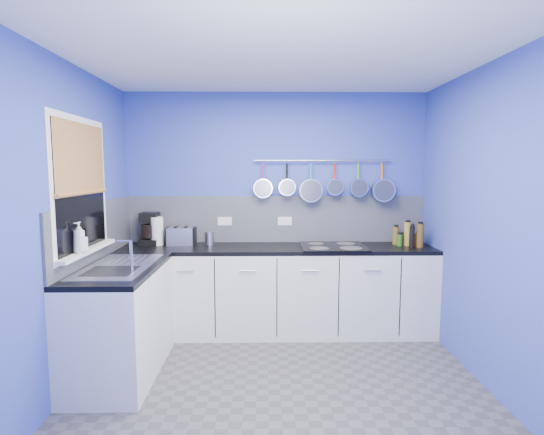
{
  "coord_description": "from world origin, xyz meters",
  "views": [
    {
      "loc": [
        -0.11,
        -3.12,
        1.68
      ],
      "look_at": [
        -0.05,
        0.75,
        1.25
      ],
      "focal_mm": 28.28,
      "sensor_mm": 36.0,
      "label": 1
    }
  ],
  "objects_px": {
    "canister": "(210,238)",
    "coffee_maker": "(149,229)",
    "toaster": "(181,236)",
    "soap_bottle_a": "(79,237)",
    "paper_towel": "(157,231)",
    "hob": "(333,246)",
    "soap_bottle_b": "(80,241)"
  },
  "relations": [
    {
      "from": "toaster",
      "to": "soap_bottle_a",
      "type": "bearing_deg",
      "value": -117.89
    },
    {
      "from": "toaster",
      "to": "hob",
      "type": "xyz_separation_m",
      "value": [
        1.57,
        -0.16,
        -0.08
      ]
    },
    {
      "from": "soap_bottle_b",
      "to": "canister",
      "type": "xyz_separation_m",
      "value": [
        0.83,
        1.18,
        -0.17
      ]
    },
    {
      "from": "toaster",
      "to": "hob",
      "type": "relative_size",
      "value": 0.44
    },
    {
      "from": "paper_towel",
      "to": "canister",
      "type": "relative_size",
      "value": 2.16
    },
    {
      "from": "toaster",
      "to": "canister",
      "type": "height_order",
      "value": "toaster"
    },
    {
      "from": "soap_bottle_a",
      "to": "paper_towel",
      "type": "bearing_deg",
      "value": 76.29
    },
    {
      "from": "soap_bottle_b",
      "to": "hob",
      "type": "height_order",
      "value": "soap_bottle_b"
    },
    {
      "from": "paper_towel",
      "to": "canister",
      "type": "height_order",
      "value": "paper_towel"
    },
    {
      "from": "coffee_maker",
      "to": "paper_towel",
      "type": "bearing_deg",
      "value": -16.52
    },
    {
      "from": "soap_bottle_a",
      "to": "paper_towel",
      "type": "xyz_separation_m",
      "value": [
        0.29,
        1.19,
        -0.12
      ]
    },
    {
      "from": "canister",
      "to": "coffee_maker",
      "type": "bearing_deg",
      "value": 178.76
    },
    {
      "from": "toaster",
      "to": "canister",
      "type": "relative_size",
      "value": 2.08
    },
    {
      "from": "soap_bottle_b",
      "to": "coffee_maker",
      "type": "relative_size",
      "value": 0.51
    },
    {
      "from": "soap_bottle_b",
      "to": "coffee_maker",
      "type": "xyz_separation_m",
      "value": [
        0.2,
        1.2,
        -0.07
      ]
    },
    {
      "from": "toaster",
      "to": "canister",
      "type": "xyz_separation_m",
      "value": [
        0.3,
        -0.0,
        -0.02
      ]
    },
    {
      "from": "coffee_maker",
      "to": "soap_bottle_a",
      "type": "bearing_deg",
      "value": -98.45
    },
    {
      "from": "canister",
      "to": "hob",
      "type": "bearing_deg",
      "value": -7.05
    },
    {
      "from": "soap_bottle_b",
      "to": "paper_towel",
      "type": "height_order",
      "value": "soap_bottle_b"
    },
    {
      "from": "paper_towel",
      "to": "coffee_maker",
      "type": "height_order",
      "value": "coffee_maker"
    },
    {
      "from": "coffee_maker",
      "to": "hob",
      "type": "relative_size",
      "value": 0.52
    },
    {
      "from": "soap_bottle_a",
      "to": "canister",
      "type": "distance_m",
      "value": 1.48
    },
    {
      "from": "toaster",
      "to": "canister",
      "type": "distance_m",
      "value": 0.3
    },
    {
      "from": "soap_bottle_a",
      "to": "canister",
      "type": "height_order",
      "value": "soap_bottle_a"
    },
    {
      "from": "soap_bottle_b",
      "to": "hob",
      "type": "relative_size",
      "value": 0.27
    },
    {
      "from": "soap_bottle_a",
      "to": "hob",
      "type": "xyz_separation_m",
      "value": [
        2.11,
        1.05,
        -0.26
      ]
    },
    {
      "from": "soap_bottle_a",
      "to": "hob",
      "type": "bearing_deg",
      "value": 26.37
    },
    {
      "from": "canister",
      "to": "soap_bottle_a",
      "type": "bearing_deg",
      "value": -124.75
    },
    {
      "from": "paper_towel",
      "to": "canister",
      "type": "xyz_separation_m",
      "value": [
        0.54,
        0.01,
        -0.08
      ]
    },
    {
      "from": "soap_bottle_a",
      "to": "coffee_maker",
      "type": "distance_m",
      "value": 1.24
    },
    {
      "from": "toaster",
      "to": "coffee_maker",
      "type": "bearing_deg",
      "value": 174.17
    },
    {
      "from": "soap_bottle_a",
      "to": "paper_towel",
      "type": "relative_size",
      "value": 0.81
    }
  ]
}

